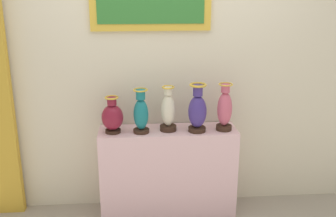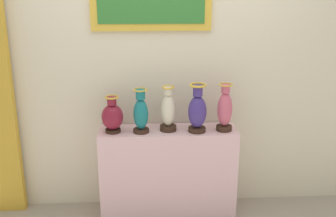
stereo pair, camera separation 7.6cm
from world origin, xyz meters
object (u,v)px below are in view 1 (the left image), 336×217
vase_burgundy (112,117)px  vase_rose (225,109)px  vase_teal (141,113)px  vase_ivory (168,111)px  vase_indigo (197,110)px

vase_burgundy → vase_rose: (0.97, -0.01, 0.05)m
vase_teal → vase_ivory: vase_ivory is taller
vase_burgundy → vase_ivory: 0.48m
vase_teal → vase_indigo: bearing=-1.1°
vase_burgundy → vase_teal: bearing=-4.2°
vase_ivory → vase_rose: (0.49, -0.03, 0.01)m
vase_burgundy → vase_teal: (0.24, -0.02, 0.03)m
vase_burgundy → vase_teal: size_ratio=0.83×
vase_indigo → vase_rose: vase_indigo is taller
vase_burgundy → vase_ivory: (0.48, 0.02, 0.03)m
vase_teal → vase_ivory: bearing=8.3°
vase_burgundy → vase_ivory: bearing=2.0°
vase_ivory → vase_rose: size_ratio=0.95×
vase_ivory → vase_indigo: 0.25m
vase_burgundy → vase_rose: 0.97m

